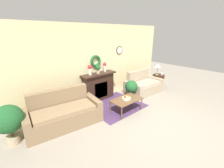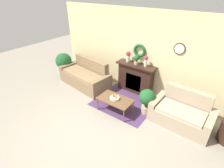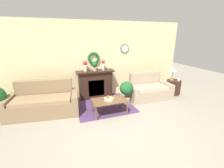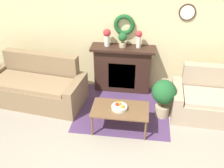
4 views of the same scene
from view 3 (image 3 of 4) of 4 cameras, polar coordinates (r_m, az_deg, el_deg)
ground_plane at (r=3.58m, az=6.24°, el=-19.99°), size 16.00×16.00×0.00m
floor_rug at (r=5.02m, az=-3.10°, el=-7.97°), size 1.80×1.68×0.01m
wall_back at (r=5.52m, az=-5.82°, el=9.05°), size 6.80×0.15×2.70m
fireplace at (r=5.48m, az=-6.35°, el=-0.02°), size 1.33×0.41×1.02m
couch_left at (r=4.83m, az=-24.47°, el=-6.53°), size 2.05×1.13×0.94m
loveseat_right at (r=5.64m, az=13.57°, el=-2.18°), size 1.57×0.93×0.90m
coffee_table at (r=4.35m, az=-1.00°, el=-6.56°), size 0.99×0.58×0.43m
fruit_bowl at (r=4.31m, az=-1.19°, el=-5.64°), size 0.28×0.28×0.12m
side_table_by_loveseat at (r=6.33m, az=22.31°, el=-1.10°), size 0.53×0.53×0.55m
table_lamp at (r=6.15m, az=22.28°, el=5.15°), size 0.29×0.29×0.52m
mug at (r=6.26m, az=24.04°, el=1.54°), size 0.09×0.09×0.09m
vase_on_mantel_left at (r=5.25m, az=-10.20°, el=7.06°), size 0.15×0.15×0.36m
vase_on_mantel_right at (r=5.39m, az=-3.37°, el=7.54°), size 0.13×0.13×0.35m
potted_plant_on_mantel at (r=5.30m, az=-6.68°, el=6.97°), size 0.18×0.18×0.31m
potted_plant_floor_by_loveseat at (r=4.99m, az=5.53°, el=-2.32°), size 0.46×0.46×0.76m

